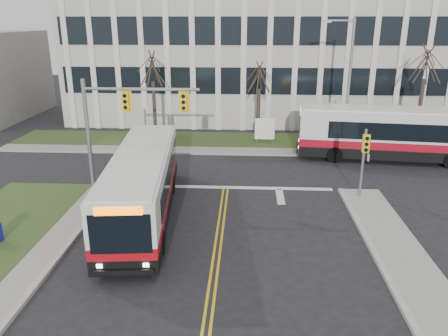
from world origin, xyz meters
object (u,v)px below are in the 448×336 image
bus_main (143,186)px  bus_cross (397,135)px  streetlight (347,78)px  directory_sign (265,129)px

bus_main → bus_cross: 17.88m
streetlight → bus_cross: 5.20m
streetlight → bus_main: 17.18m
streetlight → bus_main: size_ratio=0.79×
streetlight → directory_sign: 6.96m
bus_cross → directory_sign: bearing=-105.1°
directory_sign → bus_main: bearing=-115.4°
streetlight → bus_cross: (3.18, -2.20, -3.48)m
streetlight → bus_main: (-11.81, -11.93, -3.64)m
bus_main → bus_cross: (15.00, 9.73, 0.17)m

